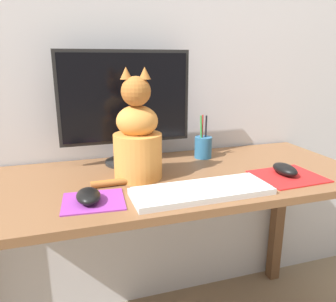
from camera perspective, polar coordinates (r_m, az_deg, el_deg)
The scene contains 10 objects.
wall_back at distance 1.36m, azimuth -5.56°, elevation 21.64°, with size 7.00×0.04×2.50m.
desk at distance 1.16m, azimuth -1.42°, elevation -9.36°, with size 1.45×0.57×0.72m.
monitor at distance 1.22m, azimuth -7.42°, elevation 8.15°, with size 0.49×0.17×0.42m.
keyboard at distance 0.98m, azimuth 5.91°, elevation -6.87°, with size 0.42×0.15×0.02m.
mousepad_left at distance 0.95m, azimuth -12.85°, elevation -8.53°, with size 0.18×0.16×0.00m.
mousepad_right at distance 1.19m, azimuth 20.16°, elevation -4.16°, with size 0.22×0.20×0.00m.
computer_mouse_left at distance 0.94m, azimuth -13.69°, elevation -7.61°, with size 0.07×0.10×0.04m.
computer_mouse_right at distance 1.19m, azimuth 19.69°, elevation -3.02°, with size 0.06×0.11×0.04m.
cat at distance 1.08m, azimuth -5.38°, elevation 2.15°, with size 0.26×0.20×0.36m.
pen_cup at distance 1.33m, azimuth 6.13°, elevation 0.79°, with size 0.07×0.07×0.17m.
Camera 1 is at (-0.29, -1.01, 1.11)m, focal length 35.00 mm.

